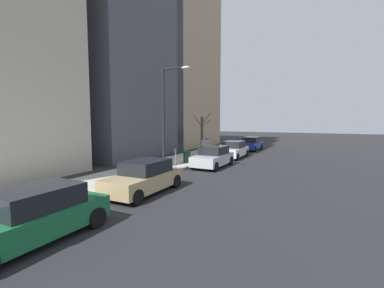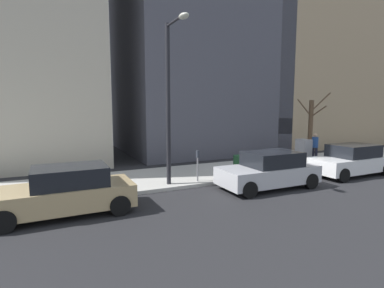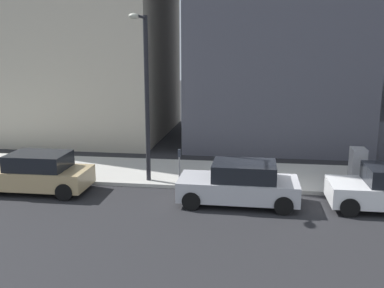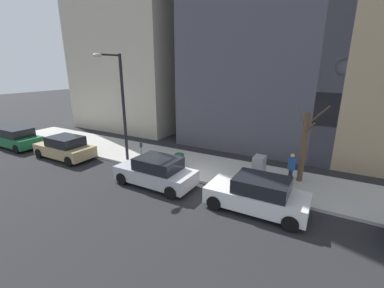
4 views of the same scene
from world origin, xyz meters
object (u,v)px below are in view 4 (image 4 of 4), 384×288
object	(u,v)px
parked_car_green	(17,138)
pedestrian_near_meter	(291,167)
parked_car_tan	(65,148)
parked_car_white	(257,195)
utility_box	(259,170)
streetlamp	(120,100)
parking_meter	(141,151)
trash_bin	(179,161)
bare_tree	(304,146)
parked_car_silver	(156,172)

from	to	relation	value
parked_car_green	pedestrian_near_meter	size ratio (longest dim) A/B	2.54
parked_car_tan	parked_car_green	world-z (taller)	same
parked_car_white	parked_car_tan	xyz separation A→B (m)	(0.13, 13.04, 0.00)
utility_box	pedestrian_near_meter	bearing A→B (deg)	-69.64
utility_box	parked_car_green	bearing A→B (deg)	98.31
parked_car_white	utility_box	size ratio (longest dim) A/B	2.95
streetlamp	parking_meter	bearing A→B (deg)	-82.66
parking_meter	trash_bin	world-z (taller)	parking_meter
parked_car_tan	streetlamp	size ratio (longest dim) A/B	0.65
bare_tree	pedestrian_near_meter	xyz separation A→B (m)	(-0.74, 0.38, -1.00)
parked_car_white	parked_car_silver	size ratio (longest dim) A/B	1.00
bare_tree	parked_car_silver	bearing A→B (deg)	121.12
parked_car_silver	utility_box	bearing A→B (deg)	-60.06
trash_bin	parked_car_white	bearing A→B (deg)	-111.40
utility_box	parked_car_white	bearing A→B (deg)	-165.15
parked_car_silver	streetlamp	world-z (taller)	streetlamp
parked_car_white	streetlamp	distance (m)	9.67
parked_car_green	streetlamp	bearing A→B (deg)	-81.06
trash_bin	streetlamp	bearing A→B (deg)	99.33
trash_bin	pedestrian_near_meter	distance (m)	6.15
trash_bin	parked_car_silver	bearing A→B (deg)	-179.88
utility_box	pedestrian_near_meter	distance (m)	1.59
parked_car_white	utility_box	xyz separation A→B (m)	(2.45, 0.65, 0.11)
bare_tree	trash_bin	bearing A→B (deg)	104.71
bare_tree	parked_car_white	bearing A→B (deg)	162.06
parking_meter	utility_box	distance (m)	7.09
parked_car_white	utility_box	world-z (taller)	utility_box
parked_car_green	bare_tree	distance (m)	20.09
parked_car_tan	bare_tree	xyz separation A→B (m)	(3.61, -14.25, 1.35)
parking_meter	parked_car_tan	bearing A→B (deg)	105.37
parked_car_green	streetlamp	distance (m)	10.14
parked_car_silver	parked_car_green	xyz separation A→B (m)	(-0.01, 13.23, 0.00)
parking_meter	parked_car_silver	bearing A→B (deg)	-125.29
parked_car_silver	parked_car_tan	xyz separation A→B (m)	(0.27, 7.82, 0.00)
parked_car_white	utility_box	bearing A→B (deg)	14.40
parking_meter	streetlamp	world-z (taller)	streetlamp
parked_car_white	bare_tree	bearing A→B (deg)	-18.39
parked_car_white	parking_meter	world-z (taller)	parked_car_white
parked_car_silver	streetlamp	distance (m)	5.23
parked_car_tan	parking_meter	xyz separation A→B (m)	(1.47, -5.36, 0.24)
utility_box	bare_tree	distance (m)	2.58
utility_box	trash_bin	xyz separation A→B (m)	(-0.40, 4.58, -0.25)
parked_car_silver	trash_bin	size ratio (longest dim) A/B	4.68
parked_car_green	pedestrian_near_meter	xyz separation A→B (m)	(3.15, -19.28, 0.35)
utility_box	bare_tree	xyz separation A→B (m)	(1.29, -1.86, 1.23)
parked_car_green	trash_bin	distance (m)	13.41
pedestrian_near_meter	parked_car_green	bearing A→B (deg)	-80.58
parked_car_white	parked_car_green	distance (m)	18.45
parked_car_silver	streetlamp	bearing A→B (deg)	67.65
utility_box	streetlamp	world-z (taller)	streetlamp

